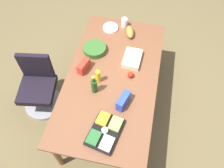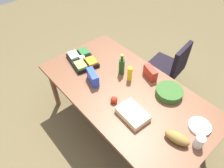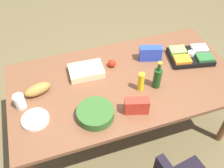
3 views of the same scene
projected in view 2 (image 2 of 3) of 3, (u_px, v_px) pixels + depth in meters
The scene contains 14 objects.
ground_plane at pixel (123, 127), 2.95m from camera, with size 10.00×10.00×0.00m, color brown.
conference_table at pixel (125, 94), 2.45m from camera, with size 2.12×1.13×0.78m.
office_chair at pixel (166, 72), 3.25m from camera, with size 0.56×0.56×0.89m.
paper_plate_stack at pixel (200, 126), 2.04m from camera, with size 0.22×0.22×0.03m, color white.
sheet_cake at pixel (133, 114), 2.12m from camera, with size 0.32×0.22×0.07m, color beige.
chip_bag_red at pixel (150, 73), 2.50m from camera, with size 0.20×0.08×0.14m, color red.
veggie_tray at pixel (82, 60), 2.73m from camera, with size 0.47×0.38×0.09m.
bread_loaf at pixel (177, 138), 1.91m from camera, with size 0.24×0.11×0.10m, color olive.
salad_bowl at pixel (169, 92), 2.32m from camera, with size 0.30×0.30×0.08m, color #305C24.
chip_bag_blue at pixel (93, 77), 2.44m from camera, with size 0.22×0.08×0.15m, color blue.
mustard_bottle at pixel (130, 74), 2.45m from camera, with size 0.06×0.06×0.19m, color yellow.
wine_bottle at pixel (122, 66), 2.52m from camera, with size 0.08×0.08×0.28m.
apple_red at pixel (114, 100), 2.24m from camera, with size 0.08×0.08×0.08m, color #AE2211.
mayo_jar at pixel (199, 142), 1.87m from camera, with size 0.09×0.09×0.13m, color white.
Camera 2 is at (-1.12, 1.18, 2.54)m, focal length 33.23 mm.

